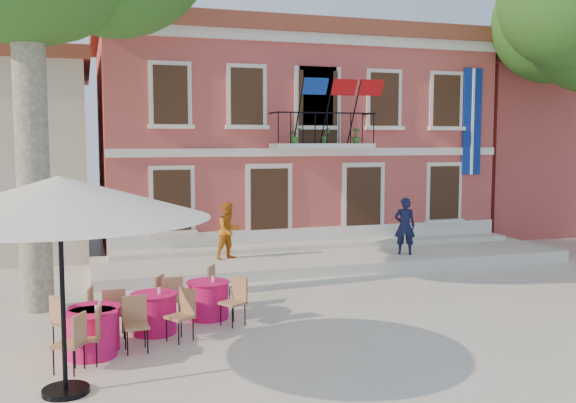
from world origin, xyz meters
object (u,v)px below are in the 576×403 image
at_px(pedestrian_navy, 405,226).
at_px(cafe_table_0, 154,311).
at_px(patio_umbrella, 59,198).
at_px(cafe_table_3, 208,298).
at_px(cafe_table_2, 95,326).
at_px(cafe_table_1, 91,332).
at_px(pedestrian_orange, 229,231).

xyz_separation_m(pedestrian_navy, cafe_table_0, (-7.80, -4.71, -0.72)).
distance_m(patio_umbrella, cafe_table_3, 4.91).
relative_size(cafe_table_2, cafe_table_3, 1.05).
height_order(cafe_table_1, cafe_table_2, same).
xyz_separation_m(cafe_table_0, cafe_table_2, (-1.09, -0.67, -0.01)).
relative_size(pedestrian_navy, cafe_table_2, 0.86).
xyz_separation_m(pedestrian_orange, cafe_table_1, (-3.83, -6.59, -0.68)).
bearing_deg(pedestrian_navy, cafe_table_0, 55.05).
relative_size(patio_umbrella, cafe_table_1, 2.28).
height_order(pedestrian_navy, pedestrian_orange, pedestrian_navy).
distance_m(patio_umbrella, cafe_table_1, 2.91).
bearing_deg(patio_umbrella, cafe_table_0, 59.28).
relative_size(patio_umbrella, cafe_table_2, 2.17).
xyz_separation_m(patio_umbrella, pedestrian_orange, (4.21, 8.15, -1.74)).
bearing_deg(pedestrian_navy, patio_umbrella, 61.93).
height_order(pedestrian_navy, cafe_table_1, pedestrian_navy).
xyz_separation_m(pedestrian_navy, cafe_table_1, (-8.96, -5.74, -0.72)).
xyz_separation_m(cafe_table_0, cafe_table_3, (1.17, 0.71, 0.00)).
bearing_deg(pedestrian_orange, cafe_table_1, -141.80).
xyz_separation_m(pedestrian_navy, pedestrian_orange, (-5.12, 0.85, -0.04)).
bearing_deg(cafe_table_0, cafe_table_3, 31.29).
bearing_deg(patio_umbrella, cafe_table_2, 76.95).
xyz_separation_m(pedestrian_orange, cafe_table_0, (-2.67, -5.56, -0.68)).
bearing_deg(cafe_table_1, patio_umbrella, -103.67).
bearing_deg(cafe_table_0, patio_umbrella, -120.72).
bearing_deg(pedestrian_orange, patio_umbrella, -138.95).
distance_m(patio_umbrella, pedestrian_navy, 11.98).
xyz_separation_m(patio_umbrella, cafe_table_1, (0.38, 1.56, -2.42)).
height_order(patio_umbrella, pedestrian_navy, patio_umbrella).
distance_m(cafe_table_1, cafe_table_3, 2.91).
distance_m(cafe_table_0, cafe_table_3, 1.37).
distance_m(patio_umbrella, cafe_table_2, 3.13).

